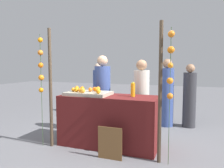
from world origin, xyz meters
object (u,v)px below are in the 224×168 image
(orange_0, at_px, (77,89))
(orange_1, at_px, (98,89))
(juice_bottle, at_px, (133,90))
(vendor_left, at_px, (103,97))
(stall_counter, at_px, (109,121))
(chalkboard_sign, at_px, (110,144))
(vendor_right, at_px, (141,102))

(orange_0, distance_m, orange_1, 0.41)
(juice_bottle, relative_size, vendor_left, 0.15)
(stall_counter, relative_size, vendor_left, 1.06)
(stall_counter, xyz_separation_m, vendor_left, (-0.39, 0.63, 0.32))
(juice_bottle, bearing_deg, vendor_left, 145.16)
(orange_0, xyz_separation_m, chalkboard_sign, (0.90, -0.58, -0.77))
(juice_bottle, distance_m, vendor_right, 0.65)
(vendor_left, distance_m, vendor_right, 0.84)
(chalkboard_sign, xyz_separation_m, vendor_right, (0.21, 1.20, 0.48))
(orange_0, height_order, chalkboard_sign, orange_0)
(orange_1, xyz_separation_m, chalkboard_sign, (0.52, -0.72, -0.76))
(orange_0, distance_m, vendor_right, 1.30)
(orange_0, height_order, vendor_right, vendor_right)
(chalkboard_sign, height_order, vendor_left, vendor_left)
(orange_0, bearing_deg, juice_bottle, 1.85)
(stall_counter, bearing_deg, orange_1, 151.14)
(vendor_right, bearing_deg, stall_counter, -124.85)
(juice_bottle, distance_m, chalkboard_sign, 1.02)
(orange_1, bearing_deg, orange_0, -161.01)
(orange_0, relative_size, vendor_left, 0.05)
(stall_counter, xyz_separation_m, vendor_right, (0.44, 0.64, 0.27))
(chalkboard_sign, bearing_deg, orange_1, 125.89)
(orange_0, bearing_deg, vendor_left, 65.19)
(orange_1, height_order, vendor_left, vendor_left)
(juice_bottle, bearing_deg, vendor_right, 88.07)
(orange_0, relative_size, juice_bottle, 0.34)
(stall_counter, bearing_deg, orange_0, 177.84)
(stall_counter, height_order, vendor_left, vendor_left)
(stall_counter, relative_size, chalkboard_sign, 3.36)
(vendor_left, xyz_separation_m, vendor_right, (0.84, 0.01, -0.04))
(juice_bottle, xyz_separation_m, vendor_left, (-0.82, 0.57, -0.26))
(chalkboard_sign, bearing_deg, juice_bottle, 72.72)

